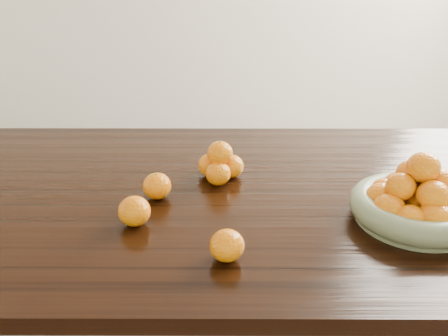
{
  "coord_description": "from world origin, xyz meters",
  "views": [
    {
      "loc": [
        -0.02,
        -1.2,
        1.37
      ],
      "look_at": [
        -0.03,
        -0.02,
        0.83
      ],
      "focal_mm": 40.0,
      "sensor_mm": 36.0,
      "label": 1
    }
  ],
  "objects_px": {
    "dining_table": "(234,220)",
    "fruit_bowl": "(417,202)",
    "loose_orange_0": "(157,186)",
    "orange_pyramid": "(220,164)"
  },
  "relations": [
    {
      "from": "dining_table",
      "to": "loose_orange_0",
      "type": "distance_m",
      "value": 0.24
    },
    {
      "from": "dining_table",
      "to": "loose_orange_0",
      "type": "bearing_deg",
      "value": -169.73
    },
    {
      "from": "dining_table",
      "to": "fruit_bowl",
      "type": "height_order",
      "value": "fruit_bowl"
    },
    {
      "from": "fruit_bowl",
      "to": "orange_pyramid",
      "type": "xyz_separation_m",
      "value": [
        -0.48,
        0.23,
        -0.0
      ]
    },
    {
      "from": "fruit_bowl",
      "to": "dining_table",
      "type": "bearing_deg",
      "value": 161.19
    },
    {
      "from": "orange_pyramid",
      "to": "dining_table",
      "type": "bearing_deg",
      "value": -64.65
    },
    {
      "from": "orange_pyramid",
      "to": "loose_orange_0",
      "type": "xyz_separation_m",
      "value": [
        -0.16,
        -0.12,
        -0.01
      ]
    },
    {
      "from": "dining_table",
      "to": "loose_orange_0",
      "type": "height_order",
      "value": "loose_orange_0"
    },
    {
      "from": "loose_orange_0",
      "to": "fruit_bowl",
      "type": "bearing_deg",
      "value": -9.97
    },
    {
      "from": "fruit_bowl",
      "to": "loose_orange_0",
      "type": "xyz_separation_m",
      "value": [
        -0.64,
        0.11,
        -0.01
      ]
    }
  ]
}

